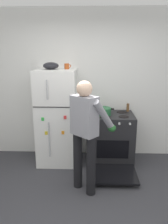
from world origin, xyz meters
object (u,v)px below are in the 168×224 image
red_pot (103,111)px  mixing_bowl (51,66)px  refrigerator (57,117)px  coffee_mug (67,66)px  person_cook (86,128)px  stove_range (111,139)px  pepper_mill (128,107)px

red_pot → mixing_bowl: (-0.89, 0.05, 0.76)m
refrigerator → red_pot: bearing=-3.5°
coffee_mug → mixing_bowl: 0.27m
person_cook → red_pot: 0.88m
refrigerator → coffee_mug: bearing=15.4°
mixing_bowl → coffee_mug: bearing=10.8°
person_cook → coffee_mug: 1.26m
refrigerator → stove_range: bearing=-1.0°
stove_range → red_pot: red_pot is taller
refrigerator → stove_range: size_ratio=1.38×
red_pot → stove_range: bearing=11.4°
refrigerator → person_cook: bearing=-59.0°
red_pot → pepper_mill: (0.46, 0.25, 0.01)m
red_pot → mixing_bowl: size_ratio=1.40×
coffee_mug → pepper_mill: bearing=7.9°
stove_range → mixing_bowl: mixing_bowl is taller
red_pot → coffee_mug: bearing=170.9°
refrigerator → pepper_mill: (1.27, 0.20, 0.14)m
mixing_bowl → red_pot: bearing=-3.2°
coffee_mug → person_cook: bearing=-69.5°
coffee_mug → stove_range: bearing=-4.9°
stove_range → mixing_bowl: (-1.05, 0.02, 1.29)m
refrigerator → mixing_bowl: mixing_bowl is taller
refrigerator → person_cook: size_ratio=1.04×
refrigerator → red_pot: refrigerator is taller
red_pot → coffee_mug: 0.98m
person_cook → coffee_mug: (-0.35, 0.94, 0.76)m
red_pot → coffee_mug: size_ratio=3.29×
person_cook → red_pot: size_ratio=4.35×
mixing_bowl → person_cook: bearing=-55.3°
red_pot → mixing_bowl: 1.17m
pepper_mill → person_cook: bearing=-124.0°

